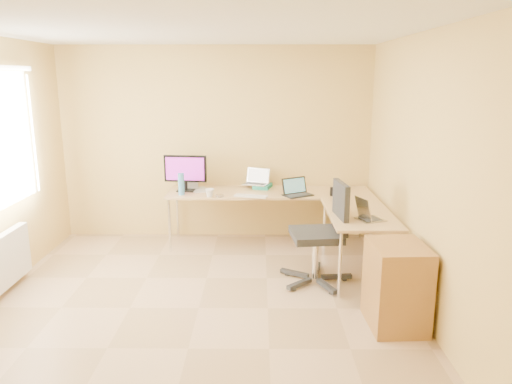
{
  "coord_description": "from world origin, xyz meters",
  "views": [
    {
      "loc": [
        0.59,
        -4.31,
        2.19
      ],
      "look_at": [
        0.55,
        1.1,
        0.9
      ],
      "focal_mm": 33.94,
      "sensor_mm": 36.0,
      "label": 1
    }
  ],
  "objects_px": {
    "monitor": "(185,173)",
    "laptop_black": "(298,187)",
    "desk_main": "(270,218)",
    "cabinet": "(396,288)",
    "desk_return": "(358,244)",
    "laptop_center": "(256,177)",
    "water_bottle": "(181,184)",
    "laptop_return": "(371,211)",
    "office_chair": "(316,238)",
    "desk_fan": "(186,176)",
    "mug": "(210,193)",
    "keyboard": "(251,196)"
  },
  "relations": [
    {
      "from": "desk_main",
      "to": "desk_fan",
      "type": "bearing_deg",
      "value": 169.93
    },
    {
      "from": "desk_return",
      "to": "laptop_return",
      "type": "xyz_separation_m",
      "value": [
        0.06,
        -0.29,
        0.47
      ]
    },
    {
      "from": "desk_return",
      "to": "laptop_center",
      "type": "distance_m",
      "value": 1.75
    },
    {
      "from": "water_bottle",
      "to": "monitor",
      "type": "bearing_deg",
      "value": 82.68
    },
    {
      "from": "desk_return",
      "to": "monitor",
      "type": "xyz_separation_m",
      "value": [
        -2.07,
        1.01,
        0.6
      ]
    },
    {
      "from": "desk_fan",
      "to": "laptop_center",
      "type": "bearing_deg",
      "value": 12.61
    },
    {
      "from": "monitor",
      "to": "laptop_black",
      "type": "height_order",
      "value": "monitor"
    },
    {
      "from": "desk_main",
      "to": "laptop_black",
      "type": "bearing_deg",
      "value": -33.49
    },
    {
      "from": "desk_return",
      "to": "mug",
      "type": "bearing_deg",
      "value": 157.91
    },
    {
      "from": "laptop_return",
      "to": "office_chair",
      "type": "distance_m",
      "value": 0.65
    },
    {
      "from": "desk_return",
      "to": "laptop_black",
      "type": "distance_m",
      "value": 1.1
    },
    {
      "from": "water_bottle",
      "to": "laptop_return",
      "type": "xyz_separation_m",
      "value": [
        2.16,
        -1.09,
        -0.04
      ]
    },
    {
      "from": "desk_main",
      "to": "office_chair",
      "type": "relative_size",
      "value": 2.36
    },
    {
      "from": "monitor",
      "to": "keyboard",
      "type": "height_order",
      "value": "monitor"
    },
    {
      "from": "monitor",
      "to": "laptop_black",
      "type": "bearing_deg",
      "value": -3.78
    },
    {
      "from": "laptop_black",
      "to": "laptop_return",
      "type": "distance_m",
      "value": 1.26
    },
    {
      "from": "laptop_return",
      "to": "desk_main",
      "type": "bearing_deg",
      "value": 17.04
    },
    {
      "from": "monitor",
      "to": "mug",
      "type": "relative_size",
      "value": 5.07
    },
    {
      "from": "water_bottle",
      "to": "keyboard",
      "type": "bearing_deg",
      "value": -6.76
    },
    {
      "from": "desk_fan",
      "to": "office_chair",
      "type": "relative_size",
      "value": 0.28
    },
    {
      "from": "monitor",
      "to": "cabinet",
      "type": "xyz_separation_m",
      "value": [
        2.19,
        -2.17,
        -0.61
      ]
    },
    {
      "from": "keyboard",
      "to": "laptop_return",
      "type": "height_order",
      "value": "laptop_return"
    },
    {
      "from": "laptop_return",
      "to": "office_chair",
      "type": "xyz_separation_m",
      "value": [
        -0.56,
        0.08,
        -0.33
      ]
    },
    {
      "from": "desk_return",
      "to": "mug",
      "type": "xyz_separation_m",
      "value": [
        -1.73,
        0.7,
        0.42
      ]
    },
    {
      "from": "laptop_center",
      "to": "office_chair",
      "type": "distance_m",
      "value": 1.6
    },
    {
      "from": "monitor",
      "to": "mug",
      "type": "distance_m",
      "value": 0.5
    },
    {
      "from": "mug",
      "to": "water_bottle",
      "type": "xyz_separation_m",
      "value": [
        -0.37,
        0.1,
        0.09
      ]
    },
    {
      "from": "cabinet",
      "to": "keyboard",
      "type": "bearing_deg",
      "value": 123.11
    },
    {
      "from": "laptop_black",
      "to": "desk_fan",
      "type": "height_order",
      "value": "desk_fan"
    },
    {
      "from": "laptop_black",
      "to": "keyboard",
      "type": "distance_m",
      "value": 0.61
    },
    {
      "from": "monitor",
      "to": "laptop_black",
      "type": "distance_m",
      "value": 1.48
    },
    {
      "from": "water_bottle",
      "to": "desk_fan",
      "type": "height_order",
      "value": "desk_fan"
    },
    {
      "from": "desk_main",
      "to": "cabinet",
      "type": "bearing_deg",
      "value": -63.25
    },
    {
      "from": "cabinet",
      "to": "laptop_center",
      "type": "bearing_deg",
      "value": 115.81
    },
    {
      "from": "desk_return",
      "to": "laptop_black",
      "type": "bearing_deg",
      "value": 129.12
    },
    {
      "from": "laptop_black",
      "to": "laptop_return",
      "type": "bearing_deg",
      "value": -87.44
    },
    {
      "from": "office_chair",
      "to": "desk_main",
      "type": "bearing_deg",
      "value": 105.12
    },
    {
      "from": "desk_fan",
      "to": "desk_return",
      "type": "bearing_deg",
      "value": -17.12
    },
    {
      "from": "keyboard",
      "to": "water_bottle",
      "type": "height_order",
      "value": "water_bottle"
    },
    {
      "from": "water_bottle",
      "to": "cabinet",
      "type": "distance_m",
      "value": 3.0
    },
    {
      "from": "desk_return",
      "to": "desk_fan",
      "type": "bearing_deg",
      "value": 150.27
    },
    {
      "from": "laptop_black",
      "to": "keyboard",
      "type": "height_order",
      "value": "laptop_black"
    },
    {
      "from": "mug",
      "to": "laptop_black",
      "type": "bearing_deg",
      "value": 3.41
    },
    {
      "from": "desk_return",
      "to": "laptop_center",
      "type": "relative_size",
      "value": 4.05
    },
    {
      "from": "desk_return",
      "to": "cabinet",
      "type": "bearing_deg",
      "value": -84.48
    },
    {
      "from": "laptop_black",
      "to": "mug",
      "type": "bearing_deg",
      "value": 153.18
    },
    {
      "from": "monitor",
      "to": "keyboard",
      "type": "bearing_deg",
      "value": -14.15
    },
    {
      "from": "desk_fan",
      "to": "office_chair",
      "type": "height_order",
      "value": "office_chair"
    },
    {
      "from": "laptop_center",
      "to": "laptop_return",
      "type": "xyz_separation_m",
      "value": [
        1.21,
        -1.49,
        -0.05
      ]
    },
    {
      "from": "laptop_black",
      "to": "laptop_center",
      "type": "bearing_deg",
      "value": 110.72
    }
  ]
}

